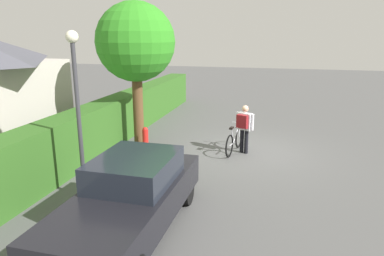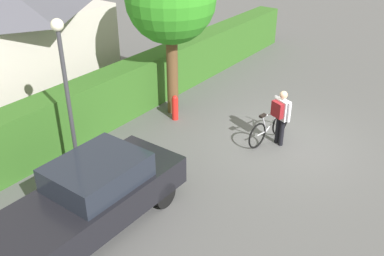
{
  "view_description": "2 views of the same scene",
  "coord_description": "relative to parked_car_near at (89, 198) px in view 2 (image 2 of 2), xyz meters",
  "views": [
    {
      "loc": [
        -11.71,
        -1.13,
        3.92
      ],
      "look_at": [
        -1.88,
        1.41,
        1.21
      ],
      "focal_mm": 33.57,
      "sensor_mm": 36.0,
      "label": 1
    },
    {
      "loc": [
        -10.24,
        -4.23,
        6.28
      ],
      "look_at": [
        -2.65,
        1.29,
        1.19
      ],
      "focal_mm": 40.68,
      "sensor_mm": 36.0,
      "label": 2
    }
  ],
  "objects": [
    {
      "name": "street_lamp",
      "position": [
        1.12,
        1.73,
        1.83
      ],
      "size": [
        0.28,
        0.28,
        3.97
      ],
      "color": "#38383D",
      "rests_on": "ground"
    },
    {
      "name": "house_distant",
      "position": [
        2.91,
        7.23,
        1.37
      ],
      "size": [
        6.88,
        4.4,
        4.19
      ],
      "color": "beige",
      "rests_on": "ground"
    },
    {
      "name": "bicycle",
      "position": [
        5.5,
        -1.31,
        -0.36
      ],
      "size": [
        1.83,
        0.5,
        0.96
      ],
      "color": "black",
      "rests_on": "ground"
    },
    {
      "name": "tree_kerbside",
      "position": [
        5.39,
        2.07,
        2.81
      ],
      "size": [
        2.65,
        2.65,
        4.94
      ],
      "color": "brown",
      "rests_on": "ground"
    },
    {
      "name": "ground_plane",
      "position": [
        5.69,
        -1.68,
        -0.76
      ],
      "size": [
        60.0,
        60.0,
        0.0
      ],
      "primitive_type": "plane",
      "color": "#535353"
    },
    {
      "name": "parked_car_near",
      "position": [
        0.0,
        0.0,
        0.0
      ],
      "size": [
        4.52,
        1.75,
        1.51
      ],
      "color": "black",
      "rests_on": "ground"
    },
    {
      "name": "hedge_row",
      "position": [
        5.69,
        3.18,
        0.04
      ],
      "size": [
        16.69,
        0.9,
        1.61
      ],
      "primitive_type": "cube",
      "color": "#316220",
      "rests_on": "ground"
    },
    {
      "name": "fire_hydrant",
      "position": [
        4.99,
        1.68,
        -0.35
      ],
      "size": [
        0.2,
        0.2,
        0.81
      ],
      "color": "red",
      "rests_on": "ground"
    },
    {
      "name": "person_rider",
      "position": [
        5.49,
        -1.62,
        0.22
      ],
      "size": [
        0.48,
        0.61,
        1.62
      ],
      "color": "black",
      "rests_on": "ground"
    }
  ]
}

